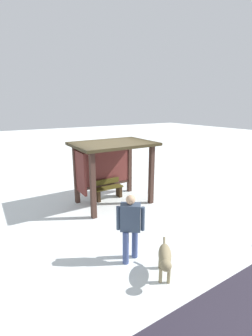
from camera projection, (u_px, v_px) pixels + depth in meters
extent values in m
plane|color=silver|center=(114.00, 202.00, 8.73)|extent=(60.00, 60.00, 0.00)
cube|color=#3E2921|center=(93.00, 186.00, 7.27)|extent=(0.15, 0.15, 2.14)
cube|color=#3E2921|center=(151.00, 175.00, 8.43)|extent=(0.15, 0.15, 2.14)
cube|color=#3E2921|center=(76.00, 175.00, 8.47)|extent=(0.15, 0.15, 2.14)
cube|color=#3E2921|center=(129.00, 166.00, 9.63)|extent=(0.15, 0.15, 2.14)
cube|color=#302816|center=(113.00, 144.00, 8.16)|extent=(2.77, 1.96, 0.10)
cube|color=maroon|center=(104.00, 166.00, 9.00)|extent=(2.12, 0.08, 1.45)
cube|color=#3E2921|center=(105.00, 185.00, 9.19)|extent=(2.12, 0.06, 0.08)
cube|color=maroon|center=(81.00, 173.00, 8.03)|extent=(0.08, 0.80, 1.45)
cube|color=#473F15|center=(108.00, 188.00, 8.96)|extent=(1.13, 0.35, 0.05)
cube|color=#473F15|center=(106.00, 181.00, 9.04)|extent=(1.07, 0.04, 0.20)
cube|color=#2F1F11|center=(119.00, 191.00, 9.26)|extent=(0.12, 0.30, 0.43)
cube|color=#2F1F11|center=(98.00, 196.00, 8.79)|extent=(0.12, 0.30, 0.43)
cube|color=#38475C|center=(130.00, 217.00, 5.21)|extent=(0.51, 0.47, 0.62)
sphere|color=tan|center=(131.00, 200.00, 5.11)|extent=(0.21, 0.21, 0.21)
cylinder|color=#3C4B7C|center=(126.00, 248.00, 5.28)|extent=(0.20, 0.20, 0.78)
cylinder|color=#3C4B7C|center=(135.00, 242.00, 5.50)|extent=(0.20, 0.20, 0.78)
cylinder|color=#38475C|center=(118.00, 218.00, 5.24)|extent=(0.13, 0.13, 0.56)
cylinder|color=#38475C|center=(143.00, 219.00, 5.20)|extent=(0.13, 0.13, 0.56)
ellipsoid|color=#8C7D5A|center=(165.00, 255.00, 4.88)|extent=(0.64, 0.71, 0.30)
sphere|color=#8C7D5A|center=(166.00, 266.00, 4.46)|extent=(0.22, 0.22, 0.22)
cylinder|color=#8C7D5A|center=(164.00, 242.00, 5.26)|extent=(0.15, 0.17, 0.20)
cylinder|color=#8C7D5A|center=(161.00, 275.00, 4.76)|extent=(0.07, 0.07, 0.34)
cylinder|color=#8C7D5A|center=(169.00, 276.00, 4.74)|extent=(0.07, 0.07, 0.34)
cylinder|color=#8C7D5A|center=(160.00, 261.00, 5.18)|extent=(0.07, 0.07, 0.34)
cylinder|color=#8C7D5A|center=(168.00, 262.00, 5.16)|extent=(0.07, 0.07, 0.34)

